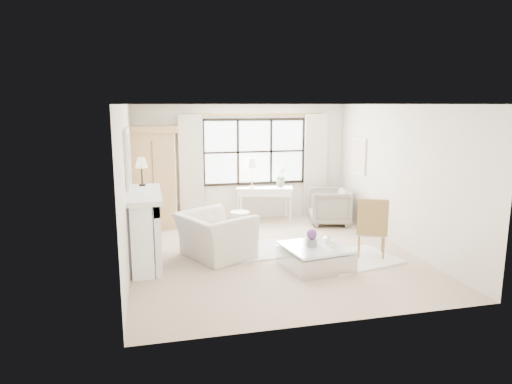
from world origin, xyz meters
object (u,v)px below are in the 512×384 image
armoire (153,176)px  coffee_table (315,257)px  club_armchair (215,236)px  console_table (264,204)px

armoire → coffee_table: (2.56, -3.31, -0.96)m
club_armchair → coffee_table: (1.55, -0.93, -0.22)m
coffee_table → club_armchair: bearing=140.5°
armoire → coffee_table: bearing=-47.0°
coffee_table → armoire: bearing=119.3°
club_armchair → coffee_table: size_ratio=1.08×
console_table → armoire: bearing=-167.3°
armoire → club_armchair: bearing=-61.6°
console_table → coffee_table: 3.26m
console_table → coffee_table: (0.04, -3.25, -0.22)m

